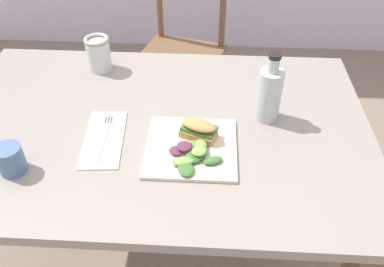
# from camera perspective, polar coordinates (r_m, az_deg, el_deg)

# --- Properties ---
(ground_plane) EXTENTS (9.38, 9.38, 0.00)m
(ground_plane) POSITION_cam_1_polar(r_m,az_deg,el_deg) (1.77, 0.01, -15.95)
(ground_plane) COLOR #7A6B5B
(dining_table) EXTENTS (1.24, 0.81, 0.74)m
(dining_table) POSITION_cam_1_polar(r_m,az_deg,el_deg) (1.26, -4.88, -3.23)
(dining_table) COLOR gray
(dining_table) RESTS_ON ground
(chair_wooden_far) EXTENTS (0.49, 0.49, 0.87)m
(chair_wooden_far) POSITION_cam_1_polar(r_m,az_deg,el_deg) (2.10, -1.47, 11.36)
(chair_wooden_far) COLOR brown
(chair_wooden_far) RESTS_ON ground
(plate_lunch) EXTENTS (0.24, 0.24, 0.01)m
(plate_lunch) POSITION_cam_1_polar(r_m,az_deg,el_deg) (1.08, -0.12, -1.99)
(plate_lunch) COLOR beige
(plate_lunch) RESTS_ON dining_table
(sandwich_half_front) EXTENTS (0.11, 0.09, 0.06)m
(sandwich_half_front) POSITION_cam_1_polar(r_m,az_deg,el_deg) (1.08, 0.93, 0.61)
(sandwich_half_front) COLOR tan
(sandwich_half_front) RESTS_ON plate_lunch
(salad_mixed_greens) EXTENTS (0.15, 0.14, 0.03)m
(salad_mixed_greens) POSITION_cam_1_polar(r_m,az_deg,el_deg) (1.03, 0.15, -3.06)
(salad_mixed_greens) COLOR #3D7033
(salad_mixed_greens) RESTS_ON plate_lunch
(napkin_folded) EXTENTS (0.12, 0.25, 0.00)m
(napkin_folded) POSITION_cam_1_polar(r_m,az_deg,el_deg) (1.14, -12.37, -0.71)
(napkin_folded) COLOR silver
(napkin_folded) RESTS_ON dining_table
(fork_on_napkin) EXTENTS (0.03, 0.19, 0.00)m
(fork_on_napkin) POSITION_cam_1_polar(r_m,az_deg,el_deg) (1.15, -12.24, -0.01)
(fork_on_napkin) COLOR silver
(fork_on_napkin) RESTS_ON napkin_folded
(bottle_cold_brew) EXTENTS (0.07, 0.07, 0.21)m
(bottle_cold_brew) POSITION_cam_1_polar(r_m,az_deg,el_deg) (1.16, 10.86, 5.18)
(bottle_cold_brew) COLOR #472819
(bottle_cold_brew) RESTS_ON dining_table
(mason_jar_iced_tea) EXTENTS (0.08, 0.08, 0.12)m
(mason_jar_iced_tea) POSITION_cam_1_polar(r_m,az_deg,el_deg) (1.42, -13.07, 10.77)
(mason_jar_iced_tea) COLOR #995623
(mason_jar_iced_tea) RESTS_ON dining_table
(cup_extra_side) EXTENTS (0.07, 0.07, 0.08)m
(cup_extra_side) POSITION_cam_1_polar(r_m,az_deg,el_deg) (1.10, -24.36, -3.38)
(cup_extra_side) COLOR #4C6B93
(cup_extra_side) RESTS_ON dining_table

